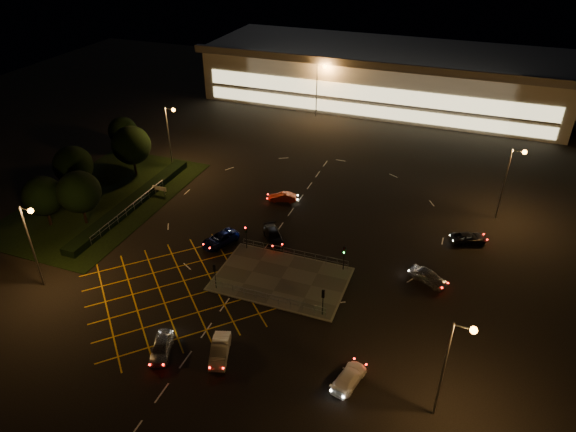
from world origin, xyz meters
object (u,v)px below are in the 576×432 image
(signal_ne, at_px, (344,253))
(car_right_silver, at_px, (428,276))
(car_queue_white, at_px, (220,350))
(car_circ_red, at_px, (282,197))
(car_near_silver, at_px, (161,347))
(signal_sw, at_px, (215,271))
(car_left_blue, at_px, (220,239))
(signal_nw, at_px, (246,233))
(car_far_dkgrey, at_px, (273,236))
(car_approach_white, at_px, (349,377))
(car_east_grey, at_px, (469,238))
(signal_se, at_px, (323,297))

(signal_ne, bearing_deg, car_right_silver, 7.74)
(car_queue_white, relative_size, car_circ_red, 1.17)
(signal_ne, xyz_separation_m, car_near_silver, (-12.47, -18.03, -1.64))
(signal_sw, bearing_deg, car_left_blue, -66.00)
(signal_nw, distance_m, car_left_blue, 3.89)
(car_near_silver, distance_m, car_far_dkgrey, 21.05)
(signal_ne, height_order, car_far_dkgrey, signal_ne)
(signal_sw, distance_m, car_far_dkgrey, 11.20)
(car_queue_white, xyz_separation_m, car_approach_white, (11.89, 1.11, -0.09))
(car_left_blue, bearing_deg, car_near_silver, -57.64)
(car_queue_white, bearing_deg, car_near_silver, 178.34)
(car_near_silver, distance_m, car_approach_white, 17.35)
(signal_sw, distance_m, car_queue_white, 9.86)
(signal_sw, distance_m, car_near_silver, 10.18)
(car_left_blue, bearing_deg, car_right_silver, 25.95)
(car_approach_white, bearing_deg, signal_nw, -28.90)
(signal_nw, xyz_separation_m, car_near_silver, (-0.47, -18.03, -1.64))
(car_queue_white, xyz_separation_m, car_circ_red, (-4.89, 28.82, -0.10))
(signal_ne, relative_size, car_far_dkgrey, 0.67)
(car_circ_red, distance_m, car_approach_white, 32.39)
(car_far_dkgrey, height_order, car_approach_white, car_far_dkgrey)
(signal_sw, xyz_separation_m, signal_nw, (0.00, 7.99, 0.00))
(car_left_blue, distance_m, car_east_grey, 30.47)
(signal_sw, distance_m, car_approach_white, 18.30)
(car_near_silver, bearing_deg, signal_nw, 67.74)
(car_east_grey, height_order, car_approach_white, car_approach_white)
(car_near_silver, relative_size, car_queue_white, 0.98)
(car_near_silver, bearing_deg, car_right_silver, 20.80)
(car_queue_white, relative_size, car_left_blue, 0.90)
(signal_nw, relative_size, car_circ_red, 0.84)
(car_circ_red, bearing_deg, car_far_dkgrey, -3.48)
(signal_ne, distance_m, car_circ_red, 17.40)
(car_left_blue, height_order, car_circ_red, car_left_blue)
(car_far_dkgrey, distance_m, car_circ_red, 9.84)
(signal_ne, bearing_deg, car_circ_red, 134.41)
(car_right_silver, relative_size, car_circ_red, 1.15)
(signal_se, xyz_separation_m, car_east_grey, (12.92, 18.85, -1.76))
(car_queue_white, distance_m, car_right_silver, 24.21)
(signal_se, xyz_separation_m, car_approach_white, (4.67, -7.35, -1.73))
(signal_ne, relative_size, car_circ_red, 0.84)
(signal_sw, height_order, car_circ_red, signal_sw)
(signal_nw, distance_m, car_circ_red, 12.49)
(signal_se, bearing_deg, signal_sw, 0.00)
(signal_sw, distance_m, car_east_grey, 31.29)
(signal_sw, height_order, car_right_silver, signal_sw)
(car_queue_white, height_order, car_circ_red, car_queue_white)
(signal_se, relative_size, signal_nw, 1.00)
(car_queue_white, bearing_deg, signal_sw, 101.07)
(car_far_dkgrey, bearing_deg, car_left_blue, 171.85)
(signal_nw, relative_size, car_far_dkgrey, 0.67)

